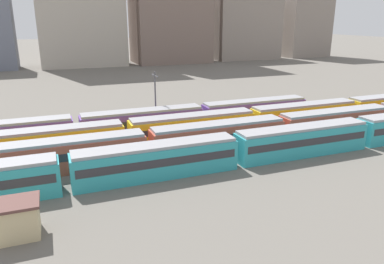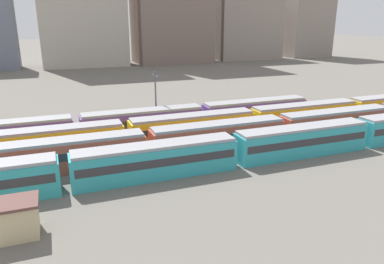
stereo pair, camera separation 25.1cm
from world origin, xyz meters
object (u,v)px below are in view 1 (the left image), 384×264
train_track_2 (350,110)px  train_track_1 (335,122)px  train_track_3 (143,122)px  train_track_0 (235,149)px  catenary_pole_1 (155,96)px  signal_hut (17,219)px

train_track_2 → train_track_1: bearing=-146.6°
train_track_2 → train_track_3: (-34.24, 5.20, -0.00)m
train_track_1 → train_track_2: size_ratio=0.83×
train_track_0 → train_track_2: (27.11, 10.40, 0.00)m
catenary_pole_1 → train_track_1: bearing=-30.1°
train_track_3 → catenary_pole_1: bearing=48.1°
train_track_1 → catenary_pole_1: size_ratio=10.70×
train_track_1 → signal_hut: train_track_1 is taller
train_track_3 → signal_hut: size_ratio=15.50×
train_track_2 → catenary_pole_1: (-31.37, 8.39, 3.00)m
train_track_1 → signal_hut: 43.90m
catenary_pole_1 → signal_hut: bearing=-125.5°
train_track_2 → train_track_3: 34.63m
train_track_0 → signal_hut: 23.99m
train_track_2 → signal_hut: train_track_2 is taller
train_track_0 → signal_hut: (-22.87, -7.25, -0.35)m
train_track_3 → catenary_pole_1: (2.87, 3.19, 3.00)m
train_track_0 → catenary_pole_1: catenary_pole_1 is taller
train_track_1 → catenary_pole_1: catenary_pole_1 is taller
train_track_1 → train_track_3: size_ratio=1.68×
signal_hut → train_track_3: bearing=55.4°
train_track_1 → train_track_0: bearing=-164.9°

